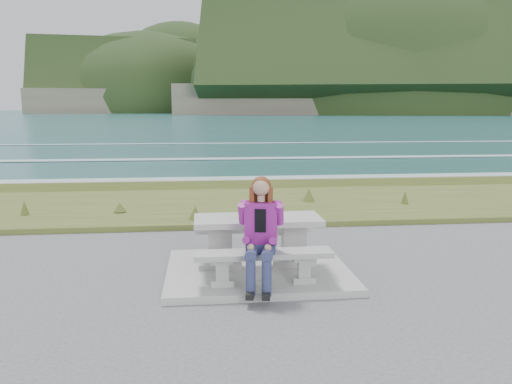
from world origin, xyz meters
TOP-DOWN VIEW (x-y plane):
  - concrete_slab at (0.00, 0.00)m, footprint 2.60×2.10m
  - picnic_table at (0.00, 0.00)m, footprint 1.80×0.75m
  - bench_landward at (0.00, -0.70)m, footprint 1.80×0.35m
  - bench_seaward at (0.00, 0.70)m, footprint 1.80×0.35m
  - grass_verge at (0.00, 5.00)m, footprint 160.00×4.50m
  - shore_drop at (0.00, 7.90)m, footprint 160.00×0.80m
  - ocean at (0.00, 25.09)m, footprint 1600.00×1600.00m
  - headland_range at (190.49, 398.50)m, footprint 729.83×363.95m
  - seated_woman at (-0.06, -0.83)m, footprint 0.52×0.77m

SIDE VIEW (x-z plane):
  - ocean at x=0.00m, z-range -1.79..-1.70m
  - grass_verge at x=0.00m, z-range -0.11..0.11m
  - shore_drop at x=0.00m, z-range -1.10..1.10m
  - concrete_slab at x=0.00m, z-range 0.00..0.10m
  - bench_landward at x=0.00m, z-range 0.22..0.67m
  - bench_seaward at x=0.00m, z-range 0.22..0.67m
  - seated_woman at x=-0.06m, z-range -0.09..1.34m
  - picnic_table at x=0.00m, z-range 0.31..1.06m
  - headland_range at x=190.49m, z-range -77.04..96.82m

